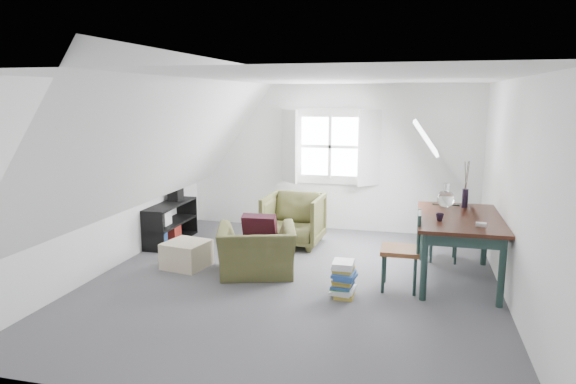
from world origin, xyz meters
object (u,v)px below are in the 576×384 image
(dining_table, at_px, (459,225))
(dining_chair_near, at_px, (404,249))
(armchair_near, at_px, (257,274))
(ottoman, at_px, (187,254))
(armchair_far, at_px, (294,245))
(dining_chair_far, at_px, (444,230))
(media_shelf, at_px, (168,225))
(magazine_stack, at_px, (343,279))

(dining_table, distance_m, dining_chair_near, 0.83)
(armchair_near, xyz_separation_m, ottoman, (-1.02, 0.05, 0.18))
(armchair_far, bearing_deg, dining_chair_far, -4.24)
(dining_chair_near, bearing_deg, dining_chair_far, 142.16)
(armchair_near, xyz_separation_m, dining_chair_near, (1.86, -0.07, 0.50))
(media_shelf, relative_size, magazine_stack, 2.93)
(dining_chair_far, relative_size, dining_chair_near, 0.89)
(dining_table, bearing_deg, dining_chair_far, 96.55)
(armchair_near, relative_size, magazine_stack, 2.37)
(media_shelf, bearing_deg, ottoman, -50.43)
(armchair_near, distance_m, armchair_far, 1.45)
(ottoman, xyz_separation_m, media_shelf, (-0.80, 1.04, 0.10))
(armchair_near, bearing_deg, armchair_far, -113.15)
(armchair_far, distance_m, ottoman, 1.82)
(media_shelf, height_order, magazine_stack, media_shelf)
(ottoman, relative_size, magazine_stack, 1.28)
(armchair_far, distance_m, dining_table, 2.69)
(armchair_far, xyz_separation_m, dining_chair_far, (2.23, -0.26, 0.44))
(armchair_far, bearing_deg, ottoman, -127.70)
(dining_chair_near, bearing_deg, ottoman, -107.55)
(armchair_far, distance_m, magazine_stack, 2.19)
(armchair_near, bearing_deg, dining_chair_near, 160.70)
(armchair_far, relative_size, dining_chair_far, 1.04)
(dining_chair_far, bearing_deg, magazine_stack, 39.74)
(dining_chair_near, relative_size, media_shelf, 0.79)
(armchair_near, distance_m, dining_table, 2.64)
(dining_chair_far, relative_size, magazine_stack, 2.05)
(dining_chair_far, bearing_deg, armchair_near, 11.68)
(armchair_far, height_order, dining_chair_near, dining_chair_near)
(armchair_near, bearing_deg, magazine_stack, 141.47)
(dining_table, height_order, dining_chair_near, dining_chair_near)
(dining_chair_near, distance_m, media_shelf, 3.87)
(armchair_far, height_order, dining_chair_far, dining_chair_far)
(ottoman, distance_m, magazine_stack, 2.28)
(armchair_near, height_order, media_shelf, media_shelf)
(armchair_far, bearing_deg, magazine_stack, -58.70)
(media_shelf, bearing_deg, armchair_far, 12.10)
(ottoman, xyz_separation_m, dining_chair_near, (2.88, -0.12, 0.32))
(armchair_near, height_order, dining_chair_far, dining_chair_far)
(ottoman, height_order, dining_chair_near, dining_chair_near)
(dining_chair_far, xyz_separation_m, magazine_stack, (-1.18, -1.65, -0.24))
(dining_chair_far, height_order, magazine_stack, dining_chair_far)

